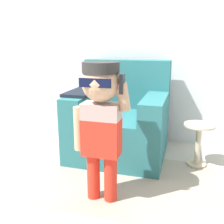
{
  "coord_description": "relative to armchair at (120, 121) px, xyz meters",
  "views": [
    {
      "loc": [
        0.64,
        -2.35,
        1.14
      ],
      "look_at": [
        0.04,
        -0.26,
        0.57
      ],
      "focal_mm": 42.0,
      "sensor_mm": 36.0,
      "label": 1
    }
  ],
  "objects": [
    {
      "name": "person_child",
      "position": [
        0.08,
        -0.88,
        0.33
      ],
      "size": [
        0.42,
        0.31,
        1.02
      ],
      "color": "red",
      "rests_on": "ground_plane"
    },
    {
      "name": "armchair",
      "position": [
        0.0,
        0.0,
        0.0
      ],
      "size": [
        0.96,
        0.88,
        0.97
      ],
      "color": "#286B70",
      "rests_on": "ground_plane"
    },
    {
      "name": "ground_plane",
      "position": [
        0.01,
        -0.2,
        -0.35
      ],
      "size": [
        10.0,
        10.0,
        0.0
      ],
      "primitive_type": "plane",
      "color": "#ADA89E"
    },
    {
      "name": "wall_back",
      "position": [
        0.01,
        0.52,
        0.95
      ],
      "size": [
        10.0,
        0.05,
        2.6
      ],
      "color": "silver",
      "rests_on": "ground_plane"
    },
    {
      "name": "side_table",
      "position": [
        0.79,
        -0.09,
        -0.1
      ],
      "size": [
        0.29,
        0.29,
        0.41
      ],
      "color": "beige",
      "rests_on": "ground_plane"
    },
    {
      "name": "rug",
      "position": [
        0.04,
        -0.57,
        -0.35
      ],
      "size": [
        1.81,
        1.06,
        0.01
      ],
      "color": "#9E9384",
      "rests_on": "ground_plane"
    }
  ]
}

